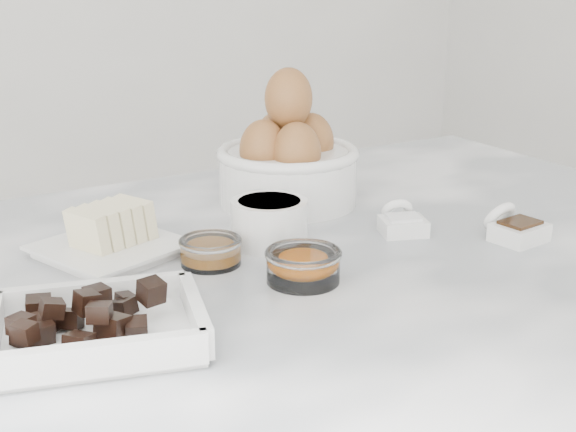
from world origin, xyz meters
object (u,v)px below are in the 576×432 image
(zest_bowl, at_px, (303,264))
(vanilla_spoon, at_px, (514,228))
(sugar_ramekin, at_px, (269,220))
(salt_spoon, at_px, (401,222))
(egg_bowl, at_px, (288,160))
(honey_bowl, at_px, (211,251))
(chocolate_dish, at_px, (97,323))
(butter_plate, at_px, (108,238))

(zest_bowl, bearing_deg, vanilla_spoon, -3.74)
(sugar_ramekin, xyz_separation_m, salt_spoon, (0.16, -0.05, -0.02))
(sugar_ramekin, distance_m, egg_bowl, 0.17)
(honey_bowl, xyz_separation_m, vanilla_spoon, (0.35, -0.11, -0.00))
(zest_bowl, distance_m, salt_spoon, 0.20)
(egg_bowl, bearing_deg, chocolate_dish, -142.08)
(vanilla_spoon, distance_m, salt_spoon, 0.13)
(egg_bowl, height_order, honey_bowl, egg_bowl)
(zest_bowl, height_order, salt_spoon, salt_spoon)
(chocolate_dish, bearing_deg, vanilla_spoon, 1.43)
(chocolate_dish, distance_m, vanilla_spoon, 0.51)
(butter_plate, xyz_separation_m, sugar_ramekin, (0.18, -0.06, 0.01))
(vanilla_spoon, bearing_deg, sugar_ramekin, 152.43)
(sugar_ramekin, distance_m, zest_bowl, 0.12)
(butter_plate, distance_m, vanilla_spoon, 0.48)
(egg_bowl, bearing_deg, honey_bowl, -140.98)
(butter_plate, bearing_deg, sugar_ramekin, -18.52)
(chocolate_dish, xyz_separation_m, sugar_ramekin, (0.25, 0.15, 0.01))
(egg_bowl, distance_m, vanilla_spoon, 0.31)
(sugar_ramekin, bearing_deg, salt_spoon, -15.92)
(butter_plate, relative_size, egg_bowl, 0.93)
(honey_bowl, bearing_deg, salt_spoon, -5.21)
(zest_bowl, height_order, vanilla_spoon, vanilla_spoon)
(honey_bowl, xyz_separation_m, salt_spoon, (0.25, -0.02, -0.00))
(sugar_ramekin, height_order, honey_bowl, sugar_ramekin)
(chocolate_dish, relative_size, egg_bowl, 1.11)
(butter_plate, relative_size, salt_spoon, 2.33)
(chocolate_dish, relative_size, butter_plate, 1.19)
(sugar_ramekin, bearing_deg, egg_bowl, 51.91)
(zest_bowl, bearing_deg, honey_bowl, 123.38)
(honey_bowl, height_order, vanilla_spoon, vanilla_spoon)
(egg_bowl, distance_m, honey_bowl, 0.25)
(chocolate_dish, xyz_separation_m, zest_bowl, (0.23, 0.03, -0.00))
(honey_bowl, height_order, salt_spoon, salt_spoon)
(chocolate_dish, relative_size, sugar_ramekin, 2.37)
(vanilla_spoon, bearing_deg, butter_plate, 155.94)
(butter_plate, xyz_separation_m, zest_bowl, (0.15, -0.18, -0.00))
(salt_spoon, bearing_deg, butter_plate, 162.71)
(sugar_ramekin, bearing_deg, chocolate_dish, -149.88)
(zest_bowl, bearing_deg, egg_bowl, 62.65)
(chocolate_dish, distance_m, egg_bowl, 0.45)
(butter_plate, height_order, honey_bowl, butter_plate)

